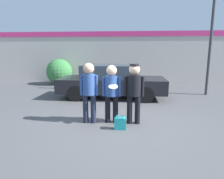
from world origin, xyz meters
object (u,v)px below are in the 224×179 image
person_middle_with_frisbee (112,89)px  shrub (59,72)px  parked_car_near (111,81)px  person_right (134,88)px  person_left (89,88)px  handbag (120,123)px

person_middle_with_frisbee → shrub: size_ratio=1.06×
parked_car_near → person_right: bearing=-73.5°
parked_car_near → person_left: bearing=-95.8°
shrub → person_middle_with_frisbee: bearing=-59.0°
person_middle_with_frisbee → shrub: 7.25m
handbag → person_right: bearing=54.3°
person_right → shrub: (-4.35, 6.22, -0.25)m
person_right → handbag: 1.02m
person_left → parked_car_near: person_left is taller
person_right → parked_car_near: (-0.91, 3.09, -0.29)m
person_middle_with_frisbee → person_right: bearing=-1.3°
shrub → parked_car_near: bearing=-42.4°
person_right → parked_car_near: bearing=106.5°
parked_car_near → person_middle_with_frisbee: bearing=-84.5°
parked_car_near → shrub: size_ratio=2.94×
person_middle_with_frisbee → person_left: bearing=-173.4°
person_left → parked_car_near: bearing=84.2°
person_middle_with_frisbee → parked_car_near: size_ratio=0.36×
shrub → handbag: bearing=-59.1°
person_middle_with_frisbee → handbag: bearing=-60.9°
person_right → shrub: person_right is taller
parked_car_near → handbag: 3.65m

